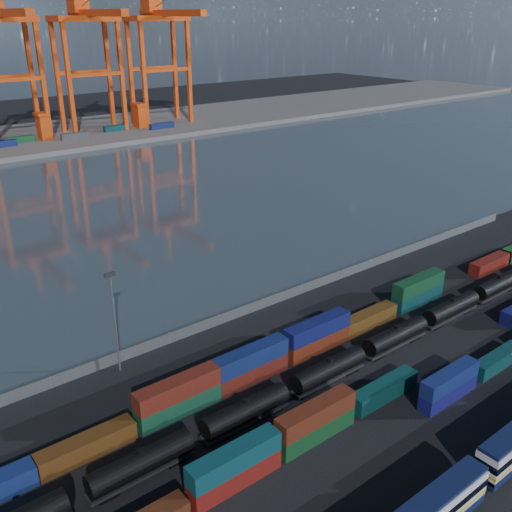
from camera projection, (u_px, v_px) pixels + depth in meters
ground at (378, 377)px, 86.55m from camera, size 700.00×700.00×0.00m
harbor_water at (93, 208)px, 162.42m from camera, size 700.00×700.00×0.00m
container_row_south at (460, 382)px, 82.64m from camera, size 139.12×2.23×4.76m
container_row_mid at (321, 422)px, 73.98m from camera, size 141.62×2.46×5.25m
container_row_north at (299, 346)px, 90.58m from camera, size 141.68×2.55×5.43m
tanker_string at (364, 352)px, 89.01m from camera, size 122.05×2.91×4.17m
waterfront_fence at (263, 304)px, 106.39m from camera, size 160.12×0.12×2.20m
yard_light_mast at (114, 317)px, 84.59m from camera, size 1.60×0.40×16.60m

